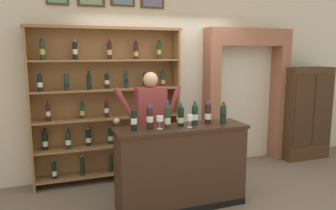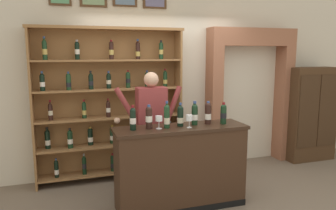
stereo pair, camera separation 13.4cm
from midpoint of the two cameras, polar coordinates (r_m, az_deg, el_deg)
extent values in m
cube|color=#6B5B4C|center=(4.43, 3.55, -16.80)|extent=(14.00, 14.00, 0.02)
cube|color=beige|center=(5.34, -2.50, 7.43)|extent=(12.00, 0.16, 3.53)
cube|color=olive|center=(4.90, -23.61, -0.84)|extent=(0.03, 0.32, 2.28)
cube|color=olive|center=(5.21, 0.60, 0.50)|extent=(0.03, 0.32, 2.28)
cube|color=olive|center=(5.09, -11.39, 0.12)|extent=(2.18, 0.02, 2.28)
cube|color=olive|center=(5.20, -10.77, -11.33)|extent=(2.12, 0.31, 0.03)
cylinder|color=black|center=(5.08, -19.84, -10.77)|extent=(0.06, 0.06, 0.22)
sphere|color=black|center=(5.05, -19.92, -9.56)|extent=(0.06, 0.06, 0.06)
cylinder|color=black|center=(5.04, -19.93, -9.27)|extent=(0.02, 0.02, 0.06)
cylinder|color=navy|center=(5.03, -19.95, -9.03)|extent=(0.03, 0.03, 0.03)
cylinder|color=silver|center=(5.09, -19.83, -11.08)|extent=(0.06, 0.06, 0.07)
cylinder|color=black|center=(5.09, -15.37, -10.43)|extent=(0.06, 0.06, 0.23)
sphere|color=black|center=(5.05, -15.43, -9.11)|extent=(0.06, 0.06, 0.06)
cylinder|color=black|center=(5.04, -15.45, -8.76)|extent=(0.03, 0.03, 0.08)
cylinder|color=#99999E|center=(5.03, -15.46, -8.47)|extent=(0.03, 0.03, 0.03)
cylinder|color=black|center=(5.09, -15.38, -10.32)|extent=(0.06, 0.06, 0.08)
cylinder|color=black|center=(5.14, -10.63, -10.15)|extent=(0.06, 0.06, 0.22)
sphere|color=black|center=(5.10, -10.67, -8.93)|extent=(0.06, 0.06, 0.06)
cylinder|color=black|center=(5.09, -10.68, -8.69)|extent=(0.03, 0.03, 0.06)
cylinder|color=maroon|center=(5.09, -10.68, -8.50)|extent=(0.03, 0.03, 0.03)
cylinder|color=black|center=(5.15, -10.62, -10.38)|extent=(0.06, 0.06, 0.07)
cylinder|color=#19381E|center=(5.24, -6.74, -9.66)|extent=(0.06, 0.06, 0.22)
sphere|color=#19381E|center=(5.20, -6.77, -8.45)|extent=(0.06, 0.06, 0.06)
cylinder|color=#19381E|center=(5.19, -6.77, -8.12)|extent=(0.03, 0.03, 0.07)
cylinder|color=black|center=(5.18, -6.78, -7.84)|extent=(0.03, 0.03, 0.03)
cylinder|color=beige|center=(5.24, -6.74, -9.79)|extent=(0.06, 0.06, 0.07)
cylinder|color=black|center=(5.32, -1.69, -9.27)|extent=(0.06, 0.06, 0.22)
sphere|color=black|center=(5.29, -1.70, -8.08)|extent=(0.06, 0.06, 0.06)
cylinder|color=black|center=(5.28, -1.70, -7.83)|extent=(0.02, 0.02, 0.06)
cylinder|color=navy|center=(5.28, -1.70, -7.64)|extent=(0.03, 0.03, 0.03)
cylinder|color=black|center=(5.33, -1.69, -9.49)|extent=(0.06, 0.06, 0.07)
cube|color=olive|center=(5.07, -10.91, -6.85)|extent=(2.12, 0.31, 0.02)
cylinder|color=black|center=(5.02, -21.26, -5.99)|extent=(0.07, 0.07, 0.23)
sphere|color=black|center=(4.99, -21.34, -4.65)|extent=(0.07, 0.07, 0.07)
cylinder|color=black|center=(4.98, -21.37, -4.26)|extent=(0.04, 0.04, 0.08)
cylinder|color=black|center=(4.98, -21.39, -3.90)|extent=(0.04, 0.04, 0.03)
cylinder|color=silver|center=(5.03, -21.25, -6.26)|extent=(0.08, 0.08, 0.07)
cylinder|color=black|center=(4.95, -17.68, -6.05)|extent=(0.07, 0.07, 0.22)
sphere|color=black|center=(4.93, -17.75, -4.75)|extent=(0.07, 0.07, 0.07)
cylinder|color=black|center=(4.92, -17.76, -4.41)|extent=(0.03, 0.03, 0.07)
cylinder|color=black|center=(4.91, -17.78, -4.12)|extent=(0.03, 0.03, 0.03)
cylinder|color=silver|center=(4.96, -17.68, -6.16)|extent=(0.08, 0.08, 0.07)
cylinder|color=black|center=(5.04, -14.39, -5.65)|extent=(0.07, 0.07, 0.22)
sphere|color=black|center=(5.02, -14.44, -4.37)|extent=(0.07, 0.07, 0.07)
cylinder|color=black|center=(5.01, -14.45, -4.13)|extent=(0.04, 0.04, 0.06)
cylinder|color=#B79338|center=(5.01, -14.46, -3.93)|extent=(0.04, 0.04, 0.03)
cylinder|color=silver|center=(5.05, -14.38, -5.90)|extent=(0.08, 0.08, 0.07)
cylinder|color=black|center=(5.08, -10.70, -5.44)|extent=(0.07, 0.07, 0.21)
sphere|color=black|center=(5.05, -10.74, -4.20)|extent=(0.07, 0.07, 0.07)
cylinder|color=black|center=(5.04, -10.75, -3.89)|extent=(0.03, 0.03, 0.07)
cylinder|color=#B79338|center=(5.04, -10.75, -3.62)|extent=(0.04, 0.04, 0.03)
cylinder|color=silver|center=(5.08, -10.69, -5.66)|extent=(0.08, 0.08, 0.07)
cylinder|color=black|center=(5.09, -7.42, -5.21)|extent=(0.07, 0.07, 0.23)
sphere|color=black|center=(5.06, -7.44, -3.87)|extent=(0.07, 0.07, 0.07)
cylinder|color=black|center=(5.05, -7.45, -3.63)|extent=(0.04, 0.04, 0.06)
cylinder|color=#B79338|center=(5.05, -7.45, -3.42)|extent=(0.04, 0.04, 0.03)
cylinder|color=black|center=(5.09, -7.42, -5.22)|extent=(0.08, 0.08, 0.07)
cylinder|color=#19381E|center=(5.17, -3.99, -4.94)|extent=(0.07, 0.07, 0.23)
sphere|color=#19381E|center=(5.15, -4.01, -3.66)|extent=(0.07, 0.07, 0.07)
cylinder|color=#19381E|center=(5.14, -4.01, -3.39)|extent=(0.03, 0.03, 0.06)
cylinder|color=black|center=(5.14, -4.01, -3.16)|extent=(0.03, 0.03, 0.03)
cylinder|color=silver|center=(5.18, -3.99, -5.22)|extent=(0.08, 0.08, 0.07)
cylinder|color=#19381E|center=(5.23, -0.74, -4.76)|extent=(0.07, 0.07, 0.23)
sphere|color=#19381E|center=(5.20, -0.74, -3.47)|extent=(0.07, 0.07, 0.07)
cylinder|color=#19381E|center=(5.20, -0.74, -3.18)|extent=(0.03, 0.03, 0.07)
cylinder|color=#99999E|center=(5.19, -0.74, -2.94)|extent=(0.04, 0.04, 0.03)
cylinder|color=black|center=(5.23, -0.74, -4.73)|extent=(0.08, 0.08, 0.07)
cube|color=olive|center=(4.97, -11.06, -2.17)|extent=(2.12, 0.31, 0.02)
cylinder|color=black|center=(4.89, -20.82, -1.44)|extent=(0.06, 0.06, 0.20)
sphere|color=black|center=(4.87, -20.89, -0.20)|extent=(0.06, 0.06, 0.06)
cylinder|color=black|center=(4.86, -20.91, 0.23)|extent=(0.03, 0.03, 0.08)
cylinder|color=maroon|center=(4.86, -20.93, 0.60)|extent=(0.03, 0.03, 0.03)
cylinder|color=beige|center=(4.89, -20.82, -1.40)|extent=(0.06, 0.06, 0.07)
cylinder|color=#19381E|center=(4.90, -15.42, -1.14)|extent=(0.06, 0.06, 0.20)
sphere|color=#19381E|center=(4.89, -15.47, 0.09)|extent=(0.06, 0.06, 0.06)
cylinder|color=#19381E|center=(4.88, -15.49, 0.42)|extent=(0.03, 0.03, 0.07)
cylinder|color=maroon|center=(4.88, -15.50, 0.69)|extent=(0.03, 0.03, 0.03)
cylinder|color=tan|center=(4.91, -15.41, -1.34)|extent=(0.06, 0.06, 0.06)
cylinder|color=black|center=(4.92, -11.40, -0.96)|extent=(0.06, 0.06, 0.20)
sphere|color=black|center=(4.90, -11.44, 0.25)|extent=(0.06, 0.06, 0.06)
cylinder|color=black|center=(4.90, -11.45, 0.62)|extent=(0.02, 0.02, 0.07)
cylinder|color=maroon|center=(4.89, -11.46, 0.94)|extent=(0.03, 0.03, 0.03)
cylinder|color=silver|center=(4.92, -11.40, -0.90)|extent=(0.06, 0.06, 0.06)
cylinder|color=#19381E|center=(5.01, -5.78, -0.62)|extent=(0.06, 0.06, 0.21)
sphere|color=#19381E|center=(4.99, -5.80, 0.60)|extent=(0.06, 0.06, 0.06)
cylinder|color=#19381E|center=(4.99, -5.80, 0.89)|extent=(0.02, 0.02, 0.06)
cylinder|color=#99999E|center=(4.98, -5.81, 1.11)|extent=(0.03, 0.03, 0.03)
cylinder|color=beige|center=(5.01, -5.77, -0.80)|extent=(0.06, 0.06, 0.07)
cylinder|color=black|center=(5.14, -2.34, -0.31)|extent=(0.06, 0.06, 0.21)
sphere|color=black|center=(5.12, -2.35, 0.91)|extent=(0.06, 0.06, 0.06)
cylinder|color=black|center=(5.12, -2.35, 1.23)|extent=(0.03, 0.03, 0.07)
cylinder|color=black|center=(5.11, -2.35, 1.50)|extent=(0.03, 0.03, 0.03)
cylinder|color=silver|center=(5.14, -2.34, -0.49)|extent=(0.06, 0.06, 0.07)
cube|color=olive|center=(4.91, -11.21, 2.67)|extent=(2.12, 0.31, 0.02)
cylinder|color=black|center=(4.81, -22.09, 3.37)|extent=(0.07, 0.07, 0.20)
sphere|color=black|center=(4.80, -22.16, 4.60)|extent=(0.07, 0.07, 0.07)
cylinder|color=black|center=(4.80, -22.18, 4.95)|extent=(0.03, 0.03, 0.07)
cylinder|color=navy|center=(4.80, -22.20, 5.25)|extent=(0.03, 0.03, 0.03)
cylinder|color=silver|center=(4.81, -22.08, 3.28)|extent=(0.07, 0.07, 0.06)
cylinder|color=#19381E|center=(4.81, -17.97, 3.60)|extent=(0.07, 0.07, 0.20)
sphere|color=#19381E|center=(4.80, -18.03, 4.82)|extent=(0.07, 0.07, 0.07)
cylinder|color=#19381E|center=(4.80, -18.04, 5.11)|extent=(0.02, 0.02, 0.06)
cylinder|color=navy|center=(4.80, -18.05, 5.35)|extent=(0.03, 0.03, 0.03)
cylinder|color=black|center=(4.81, -17.95, 3.30)|extent=(0.07, 0.07, 0.06)
cylinder|color=black|center=(4.83, -14.31, 3.72)|extent=(0.07, 0.07, 0.19)
sphere|color=black|center=(4.82, -14.36, 4.90)|extent=(0.07, 0.07, 0.07)
cylinder|color=black|center=(4.82, -14.38, 5.27)|extent=(0.03, 0.03, 0.07)
cylinder|color=black|center=(4.81, -14.39, 5.60)|extent=(0.03, 0.03, 0.03)
cylinder|color=black|center=(4.83, -14.31, 3.64)|extent=(0.07, 0.07, 0.06)
cylinder|color=black|center=(4.89, -11.33, 3.87)|extent=(0.07, 0.07, 0.18)
sphere|color=black|center=(4.88, -11.37, 5.00)|extent=(0.07, 0.07, 0.07)
cylinder|color=black|center=(4.88, -11.38, 5.33)|extent=(0.03, 0.03, 0.07)
cylinder|color=navy|center=(4.88, -11.39, 5.61)|extent=(0.03, 0.03, 0.03)
cylinder|color=beige|center=(4.89, -11.34, 3.92)|extent=(0.07, 0.07, 0.06)
cylinder|color=#19381E|center=(4.94, -8.04, 4.09)|extent=(0.07, 0.07, 0.20)
sphere|color=#19381E|center=(4.94, -8.07, 5.28)|extent=(0.07, 0.07, 0.07)
cylinder|color=#19381E|center=(4.93, -8.07, 5.60)|extent=(0.03, 0.03, 0.07)
cylinder|color=maroon|center=(4.93, -8.08, 5.87)|extent=(0.03, 0.03, 0.03)
cylinder|color=black|center=(4.94, -8.04, 4.18)|extent=(0.07, 0.07, 0.06)
cylinder|color=black|center=(5.03, -4.75, 4.18)|extent=(0.07, 0.07, 0.19)
sphere|color=black|center=(5.02, -4.77, 5.30)|extent=(0.07, 0.07, 0.07)
cylinder|color=black|center=(5.02, -4.77, 5.61)|extent=(0.03, 0.03, 0.06)
cylinder|color=navy|center=(5.02, -4.78, 5.86)|extent=(0.03, 0.03, 0.03)
cylinder|color=black|center=(5.03, -4.75, 4.00)|extent=(0.07, 0.07, 0.06)
cylinder|color=#19381E|center=(5.13, -1.61, 4.36)|extent=(0.07, 0.07, 0.20)
sphere|color=#19381E|center=(5.12, -1.61, 5.52)|extent=(0.07, 0.07, 0.07)
cylinder|color=#19381E|center=(5.12, -1.61, 5.86)|extent=(0.03, 0.03, 0.07)
cylinder|color=maroon|center=(5.12, -1.62, 6.16)|extent=(0.03, 0.03, 0.03)
cylinder|color=tan|center=(5.13, -1.61, 4.07)|extent=(0.07, 0.07, 0.06)
cube|color=olive|center=(4.88, -11.37, 7.61)|extent=(2.12, 0.31, 0.02)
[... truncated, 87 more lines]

